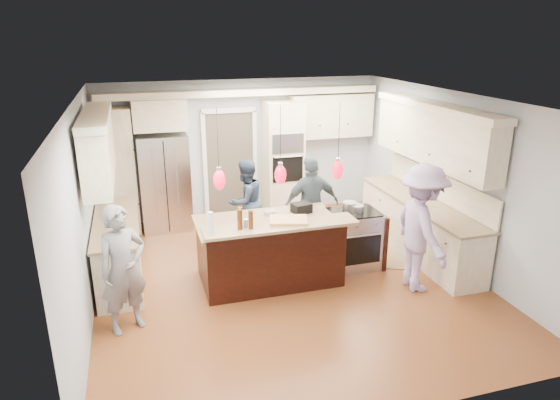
# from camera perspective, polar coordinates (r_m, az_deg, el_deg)

# --- Properties ---
(ground_plane) EXTENTS (6.00, 6.00, 0.00)m
(ground_plane) POSITION_cam_1_polar(r_m,az_deg,el_deg) (7.66, 0.76, -8.99)
(ground_plane) COLOR brown
(ground_plane) RESTS_ON ground
(room_shell) EXTENTS (5.54, 6.04, 2.72)m
(room_shell) POSITION_cam_1_polar(r_m,az_deg,el_deg) (7.00, 0.82, 4.29)
(room_shell) COLOR #B2BCC6
(room_shell) RESTS_ON ground
(refrigerator) EXTENTS (0.90, 0.70, 1.80)m
(refrigerator) POSITION_cam_1_polar(r_m,az_deg,el_deg) (9.50, -13.01, 1.99)
(refrigerator) COLOR #B7B7BC
(refrigerator) RESTS_ON ground
(oven_column) EXTENTS (0.72, 0.69, 2.30)m
(oven_column) POSITION_cam_1_polar(r_m,az_deg,el_deg) (9.85, 0.34, 4.59)
(oven_column) COLOR #F9EACA
(oven_column) RESTS_ON ground
(back_upper_cabinets) EXTENTS (5.30, 0.61, 2.54)m
(back_upper_cabinets) POSITION_cam_1_polar(r_m,az_deg,el_deg) (9.51, -8.55, 7.07)
(back_upper_cabinets) COLOR #F9EACA
(back_upper_cabinets) RESTS_ON ground
(right_counter_run) EXTENTS (0.64, 3.10, 2.51)m
(right_counter_run) POSITION_cam_1_polar(r_m,az_deg,el_deg) (8.49, 16.12, 0.81)
(right_counter_run) COLOR #F9EACA
(right_counter_run) RESTS_ON ground
(left_cabinets) EXTENTS (0.64, 2.30, 2.51)m
(left_cabinets) POSITION_cam_1_polar(r_m,az_deg,el_deg) (7.70, -18.73, -1.30)
(left_cabinets) COLOR #F9EACA
(left_cabinets) RESTS_ON ground
(kitchen_island) EXTENTS (2.10, 1.46, 1.12)m
(kitchen_island) POSITION_cam_1_polar(r_m,az_deg,el_deg) (7.45, -1.22, -5.69)
(kitchen_island) COLOR black
(kitchen_island) RESTS_ON ground
(island_range) EXTENTS (0.82, 0.71, 0.92)m
(island_range) POSITION_cam_1_polar(r_m,az_deg,el_deg) (7.98, 8.46, -4.40)
(island_range) COLOR #B7B7BC
(island_range) RESTS_ON ground
(pendant_lights) EXTENTS (1.75, 0.15, 1.03)m
(pendant_lights) POSITION_cam_1_polar(r_m,az_deg,el_deg) (6.46, 0.05, 2.92)
(pendant_lights) COLOR black
(pendant_lights) RESTS_ON ground
(person_bar_end) EXTENTS (0.71, 0.61, 1.65)m
(person_bar_end) POSITION_cam_1_polar(r_m,az_deg,el_deg) (6.40, -17.50, -7.58)
(person_bar_end) COLOR slate
(person_bar_end) RESTS_ON ground
(person_far_left) EXTENTS (0.90, 0.84, 1.48)m
(person_far_left) POSITION_cam_1_polar(r_m,az_deg,el_deg) (8.73, -3.93, -0.15)
(person_far_left) COLOR #2A3A51
(person_far_left) RESTS_ON ground
(person_far_right) EXTENTS (0.98, 0.43, 1.65)m
(person_far_right) POSITION_cam_1_polar(r_m,az_deg,el_deg) (8.30, 3.60, -0.58)
(person_far_right) COLOR #43545E
(person_far_right) RESTS_ON ground
(person_range_side) EXTENTS (0.77, 1.25, 1.86)m
(person_range_side) POSITION_cam_1_polar(r_m,az_deg,el_deg) (7.31, 15.87, -3.13)
(person_range_side) COLOR #A890C2
(person_range_side) RESTS_ON ground
(floor_rug) EXTENTS (1.01, 1.18, 0.01)m
(floor_rug) POSITION_cam_1_polar(r_m,az_deg,el_deg) (8.60, 13.77, -6.25)
(floor_rug) COLOR #8E734D
(floor_rug) RESTS_ON ground
(water_bottle) EXTENTS (0.09, 0.09, 0.30)m
(water_bottle) POSITION_cam_1_polar(r_m,az_deg,el_deg) (6.36, -7.92, -2.64)
(water_bottle) COLOR silver
(water_bottle) RESTS_ON kitchen_island
(beer_bottle_a) EXTENTS (0.07, 0.07, 0.25)m
(beer_bottle_a) POSITION_cam_1_polar(r_m,az_deg,el_deg) (6.48, -3.36, -2.27)
(beer_bottle_a) COLOR #3F1F0B
(beer_bottle_a) RESTS_ON kitchen_island
(beer_bottle_b) EXTENTS (0.07, 0.07, 0.27)m
(beer_bottle_b) POSITION_cam_1_polar(r_m,az_deg,el_deg) (6.47, -4.62, -2.23)
(beer_bottle_b) COLOR #3F1F0B
(beer_bottle_b) RESTS_ON kitchen_island
(beer_bottle_c) EXTENTS (0.07, 0.07, 0.27)m
(beer_bottle_c) POSITION_cam_1_polar(r_m,az_deg,el_deg) (6.56, -4.59, -1.95)
(beer_bottle_c) COLOR #3F1F0B
(beer_bottle_c) RESTS_ON kitchen_island
(drink_can) EXTENTS (0.07, 0.07, 0.11)m
(drink_can) POSITION_cam_1_polar(r_m,az_deg,el_deg) (6.56, -3.89, -2.66)
(drink_can) COLOR #B7B7BC
(drink_can) RESTS_ON kitchen_island
(cutting_board) EXTENTS (0.59, 0.48, 0.04)m
(cutting_board) POSITION_cam_1_polar(r_m,az_deg,el_deg) (6.75, 0.99, -2.32)
(cutting_board) COLOR tan
(cutting_board) RESTS_ON kitchen_island
(pot_large) EXTENTS (0.22, 0.22, 0.13)m
(pot_large) POSITION_cam_1_polar(r_m,az_deg,el_deg) (7.83, 7.98, -0.68)
(pot_large) COLOR #B7B7BC
(pot_large) RESTS_ON island_range
(pot_small) EXTENTS (0.21, 0.21, 0.11)m
(pot_small) POSITION_cam_1_polar(r_m,az_deg,el_deg) (7.77, 8.78, -0.95)
(pot_small) COLOR #B7B7BC
(pot_small) RESTS_ON island_range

